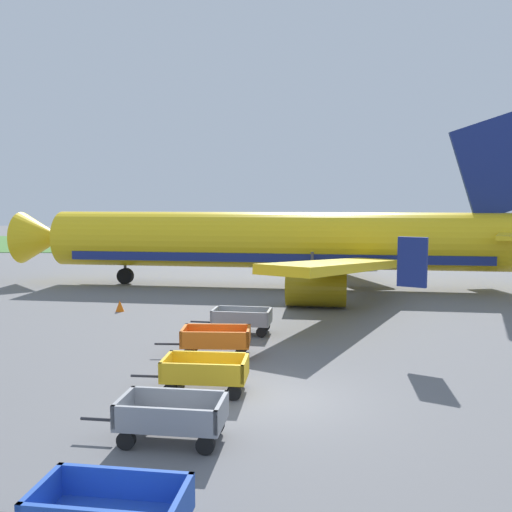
{
  "coord_description": "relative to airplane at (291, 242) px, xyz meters",
  "views": [
    {
      "loc": [
        -0.1,
        -15.42,
        5.73
      ],
      "look_at": [
        -1.22,
        13.77,
        2.8
      ],
      "focal_mm": 38.53,
      "sensor_mm": 36.0,
      "label": 1
    }
  ],
  "objects": [
    {
      "name": "baggage_cart_third_in_row",
      "position": [
        -3.1,
        -20.24,
        -2.45
      ],
      "size": [
        3.59,
        1.55,
        1.07
      ],
      "color": "gold",
      "rests_on": "ground"
    },
    {
      "name": "baggage_cart_far_end",
      "position": [
        -2.48,
        -12.81,
        -2.45
      ],
      "size": [
        3.61,
        1.69,
        1.07
      ],
      "color": "gray",
      "rests_on": "ground"
    },
    {
      "name": "grass_strip",
      "position": [
        -0.85,
        37.33,
        -3.02
      ],
      "size": [
        220.0,
        28.0,
        0.06
      ],
      "primitive_type": "cube",
      "color": "#477A38",
      "rests_on": "ground"
    },
    {
      "name": "airplane",
      "position": [
        0.0,
        0.0,
        0.0
      ],
      "size": [
        37.67,
        30.3,
        11.34
      ],
      "color": "yellow",
      "rests_on": "ground"
    },
    {
      "name": "baggage_cart_fourth_in_row",
      "position": [
        -3.2,
        -16.38,
        -2.45
      ],
      "size": [
        3.55,
        1.4,
        1.07
      ],
      "color": "orange",
      "rests_on": "ground"
    },
    {
      "name": "traffic_cone_near_plane",
      "position": [
        -4.16,
        -16.26,
        -2.77
      ],
      "size": [
        0.44,
        0.44,
        0.57
      ],
      "primitive_type": "cone",
      "color": "orange",
      "rests_on": "ground"
    },
    {
      "name": "baggage_cart_second_in_row",
      "position": [
        -3.45,
        -23.64,
        -2.45
      ],
      "size": [
        3.6,
        1.63,
        1.07
      ],
      "color": "gray",
      "rests_on": "ground"
    },
    {
      "name": "ground_plane",
      "position": [
        -0.85,
        -20.76,
        -3.05
      ],
      "size": [
        220.0,
        220.0,
        0.0
      ],
      "primitive_type": "plane",
      "color": "slate"
    },
    {
      "name": "traffic_cone_mid_apron",
      "position": [
        -9.13,
        -8.3,
        -2.76
      ],
      "size": [
        0.44,
        0.44,
        0.59
      ],
      "primitive_type": "cone",
      "color": "orange",
      "rests_on": "ground"
    }
  ]
}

